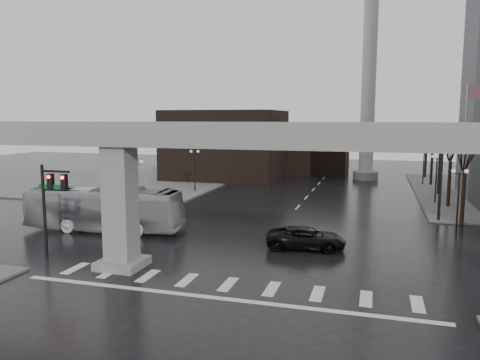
{
  "coord_description": "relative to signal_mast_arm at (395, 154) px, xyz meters",
  "views": [
    {
      "loc": [
        7.43,
        -24.1,
        8.91
      ],
      "look_at": [
        -1.9,
        7.76,
        4.5
      ],
      "focal_mm": 35.0,
      "sensor_mm": 36.0,
      "label": 1
    }
  ],
  "objects": [
    {
      "name": "lamp_right_2",
      "position": [
        4.51,
        23.2,
        -2.36
      ],
      "size": [
        1.22,
        0.32,
        5.11
      ],
      "color": "black",
      "rests_on": "ground"
    },
    {
      "name": "lamp_left_1",
      "position": [
        -22.49,
        9.2,
        -2.36
      ],
      "size": [
        1.22,
        0.32,
        5.11
      ],
      "color": "black",
      "rests_on": "ground"
    },
    {
      "name": "city_bus",
      "position": [
        -22.13,
        -11.01,
        -4.06
      ],
      "size": [
        12.87,
        3.95,
        3.53
      ],
      "primitive_type": "imported",
      "rotation": [
        0.0,
        0.0,
        1.65
      ],
      "color": "#A0A0A4",
      "rests_on": "ground"
    },
    {
      "name": "ground",
      "position": [
        -8.99,
        -18.8,
        -5.83
      ],
      "size": [
        160.0,
        160.0,
        0.0
      ],
      "primitive_type": "plane",
      "color": "black",
      "rests_on": "ground"
    },
    {
      "name": "tree_right_1",
      "position": [
        5.54,
        7.22,
        -2.98
      ],
      "size": [
        1.09,
        1.61,
        7.67
      ],
      "color": "black",
      "rests_on": "ground"
    },
    {
      "name": "flagpole_assembly",
      "position": [
        6.3,
        3.2,
        1.7
      ],
      "size": [
        2.06,
        0.12,
        12.0
      ],
      "color": "silver",
      "rests_on": "ground"
    },
    {
      "name": "tree_right_0",
      "position": [
        5.54,
        -0.78,
        -3.04
      ],
      "size": [
        1.09,
        1.58,
        7.5
      ],
      "color": "black",
      "rests_on": "ground"
    },
    {
      "name": "lamp_left_0",
      "position": [
        -22.49,
        -4.8,
        -2.36
      ],
      "size": [
        1.22,
        0.32,
        5.11
      ],
      "color": "black",
      "rests_on": "ground"
    },
    {
      "name": "pickup_truck",
      "position": [
        -5.99,
        -11.67,
        -5.08
      ],
      "size": [
        5.64,
        3.04,
        1.5
      ],
      "primitive_type": "imported",
      "rotation": [
        0.0,
        0.0,
        1.67
      ],
      "color": "black",
      "rests_on": "ground"
    },
    {
      "name": "tree_right_4",
      "position": [
        5.54,
        31.22,
        -2.79
      ],
      "size": [
        1.12,
        1.69,
        8.19
      ],
      "color": "black",
      "rests_on": "ground"
    },
    {
      "name": "building_far_left",
      "position": [
        -22.99,
        23.2,
        -0.83
      ],
      "size": [
        16.0,
        14.0,
        10.0
      ],
      "primitive_type": "cube",
      "color": "black",
      "rests_on": "ground"
    },
    {
      "name": "lamp_right_0",
      "position": [
        4.51,
        -4.8,
        -2.36
      ],
      "size": [
        1.22,
        0.32,
        5.11
      ],
      "color": "black",
      "rests_on": "ground"
    },
    {
      "name": "sidewalk_nw",
      "position": [
        -34.99,
        17.2,
        -5.75
      ],
      "size": [
        28.0,
        36.0,
        0.15
      ],
      "primitive_type": "cube",
      "color": "slate",
      "rests_on": "ground"
    },
    {
      "name": "signal_left_pole",
      "position": [
        -21.24,
        -18.3,
        -1.76
      ],
      "size": [
        2.3,
        0.3,
        6.0
      ],
      "color": "black",
      "rests_on": "ground"
    },
    {
      "name": "building_far_mid",
      "position": [
        -10.99,
        33.2,
        -1.83
      ],
      "size": [
        10.0,
        10.0,
        8.0
      ],
      "primitive_type": "cube",
      "color": "black",
      "rests_on": "ground"
    },
    {
      "name": "elevated_guideway",
      "position": [
        -7.73,
        -18.8,
        1.05
      ],
      "size": [
        48.0,
        2.6,
        8.7
      ],
      "color": "gray",
      "rests_on": "ground"
    },
    {
      "name": "lamp_left_2",
      "position": [
        -22.49,
        23.2,
        -2.36
      ],
      "size": [
        1.22,
        0.32,
        5.11
      ],
      "color": "black",
      "rests_on": "ground"
    },
    {
      "name": "signal_mast_arm",
      "position": [
        0.0,
        0.0,
        0.0
      ],
      "size": [
        12.12,
        0.43,
        8.0
      ],
      "color": "black",
      "rests_on": "ground"
    },
    {
      "name": "tree_right_3",
      "position": [
        5.54,
        23.22,
        -2.85
      ],
      "size": [
        1.11,
        1.66,
        8.02
      ],
      "color": "black",
      "rests_on": "ground"
    },
    {
      "name": "lamp_right_1",
      "position": [
        4.51,
        9.2,
        -2.36
      ],
      "size": [
        1.22,
        0.32,
        5.11
      ],
      "color": "black",
      "rests_on": "ground"
    },
    {
      "name": "tree_right_2",
      "position": [
        5.54,
        15.22,
        -2.91
      ],
      "size": [
        1.1,
        1.63,
        7.85
      ],
      "color": "black",
      "rests_on": "ground"
    },
    {
      "name": "smokestack",
      "position": [
        -2.99,
        27.2,
        7.52
      ],
      "size": [
        3.6,
        3.6,
        30.0
      ],
      "color": "beige",
      "rests_on": "ground"
    }
  ]
}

